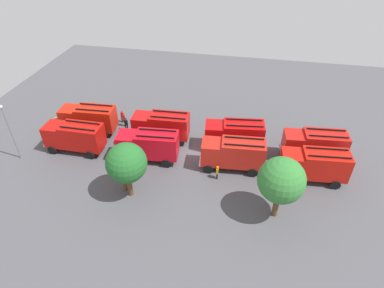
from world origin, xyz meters
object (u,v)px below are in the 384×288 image
object	(u,v)px
fire_truck_4	(315,164)
tree_0	(281,180)
fire_truck_1	(234,134)
firefighter_3	(124,119)
fire_truck_7	(75,136)
firefighter_1	(122,116)
traffic_cone_1	(136,167)
firefighter_4	(57,122)
firefighter_0	(126,124)
fire_truck_5	(233,153)
fire_truck_2	(161,125)
fire_truck_0	(315,144)
traffic_cone_0	(115,141)
fire_truck_3	(89,118)
fire_truck_6	(148,145)
tree_2	(122,165)
firefighter_2	(217,172)
lamppost	(10,129)
tree_1	(126,163)

from	to	relation	value
fire_truck_4	tree_0	world-z (taller)	tree_0
fire_truck_1	firefighter_3	size ratio (longest dim) A/B	4.06
firefighter_3	fire_truck_7	bearing A→B (deg)	38.55
fire_truck_7	firefighter_1	xyz separation A→B (m)	(-3.12, -7.17, -1.18)
fire_truck_7	firefighter_3	distance (m)	7.43
fire_truck_7	traffic_cone_1	xyz separation A→B (m)	(-8.28, 2.04, -1.81)
firefighter_4	firefighter_0	bearing A→B (deg)	-167.81
fire_truck_5	fire_truck_4	bearing A→B (deg)	173.85
firefighter_0	fire_truck_2	bearing A→B (deg)	-111.17
fire_truck_1	fire_truck_4	distance (m)	9.77
fire_truck_1	firefighter_4	world-z (taller)	fire_truck_1
fire_truck_0	traffic_cone_0	distance (m)	24.23
traffic_cone_0	firefighter_4	bearing A→B (deg)	-11.10
firefighter_1	fire_truck_3	bearing A→B (deg)	102.89
tree_0	fire_truck_0	bearing A→B (deg)	-114.10
fire_truck_6	tree_2	distance (m)	5.62
fire_truck_3	firefighter_2	distance (m)	18.63
fire_truck_1	firefighter_4	xyz separation A→B (m)	(23.60, 0.19, -1.18)
firefighter_0	lamppost	size ratio (longest dim) A/B	0.25
fire_truck_7	traffic_cone_0	world-z (taller)	fire_truck_7
traffic_cone_0	firefighter_2	bearing A→B (deg)	163.76
fire_truck_6	tree_1	distance (m)	6.34
fire_truck_4	traffic_cone_0	distance (m)	23.89
fire_truck_0	traffic_cone_1	bearing A→B (deg)	12.01
firefighter_2	fire_truck_5	bearing A→B (deg)	-128.53
fire_truck_3	traffic_cone_0	distance (m)	4.85
fire_truck_3	firefighter_4	world-z (taller)	fire_truck_3
firefighter_4	traffic_cone_0	world-z (taller)	firefighter_4
fire_truck_3	firefighter_0	distance (m)	4.82
firefighter_4	fire_truck_6	bearing A→B (deg)	167.59
lamppost	firefighter_0	bearing A→B (deg)	-142.19
firefighter_2	traffic_cone_1	world-z (taller)	firefighter_2
fire_truck_0	fire_truck_1	bearing A→B (deg)	-6.42
fire_truck_6	firefighter_0	bearing A→B (deg)	-52.59
fire_truck_2	fire_truck_6	world-z (taller)	same
fire_truck_2	tree_2	xyz separation A→B (m)	(1.38, 9.60, 1.25)
firefighter_4	firefighter_1	bearing A→B (deg)	-154.98
firefighter_1	firefighter_2	world-z (taller)	firefighter_1
firefighter_2	firefighter_4	xyz separation A→B (m)	(22.36, -5.68, 0.06)
firefighter_3	traffic_cone_1	size ratio (longest dim) A/B	2.66
fire_truck_1	fire_truck_7	bearing A→B (deg)	5.91
firefighter_3	traffic_cone_1	world-z (taller)	firefighter_3
traffic_cone_1	fire_truck_7	bearing A→B (deg)	-13.87
firefighter_2	traffic_cone_0	distance (m)	14.16
fire_truck_7	tree_0	bearing A→B (deg)	166.15
fire_truck_4	fire_truck_3	bearing A→B (deg)	-12.95
fire_truck_2	fire_truck_4	xyz separation A→B (m)	(-18.08, 4.14, 0.00)
fire_truck_1	fire_truck_5	bearing A→B (deg)	86.72
fire_truck_5	firefighter_2	distance (m)	2.85
fire_truck_5	firefighter_3	size ratio (longest dim) A/B	4.02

